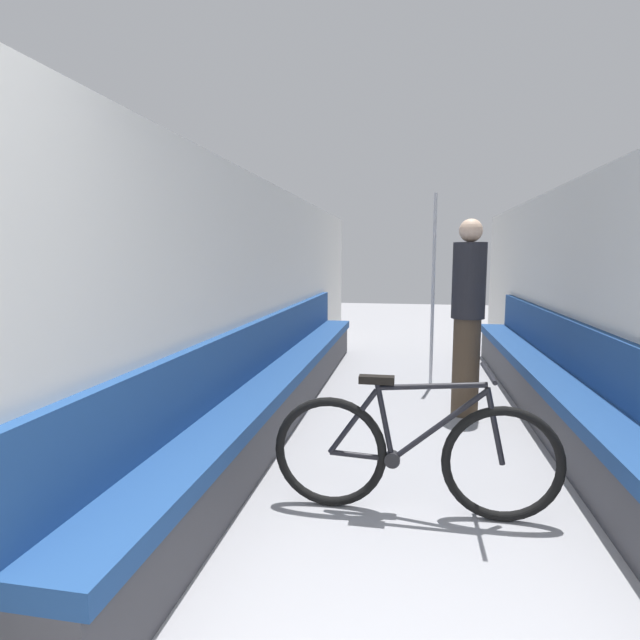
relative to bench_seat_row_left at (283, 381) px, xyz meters
The scene contains 7 objects.
wall_left 0.81m from the bench_seat_row_left, 164.34° to the right, with size 0.10×10.62×2.17m, color silver.
wall_right 2.76m from the bench_seat_row_left, ahead, with size 0.10×10.62×2.17m, color silver.
bench_seat_row_left is the anchor object (origin of this frame).
bench_seat_row_right 2.42m from the bench_seat_row_left, ahead, with size 0.41×6.40×0.92m.
bicycle 2.03m from the bench_seat_row_left, 54.06° to the right, with size 1.63×0.46×0.86m.
grab_pole_near 1.98m from the bench_seat_row_left, 40.41° to the left, with size 0.08×0.08×2.15m.
passenger_standing 1.81m from the bench_seat_row_left, ahead, with size 0.30×0.30×1.81m.
Camera 1 is at (-0.05, -0.65, 1.48)m, focal length 28.00 mm.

